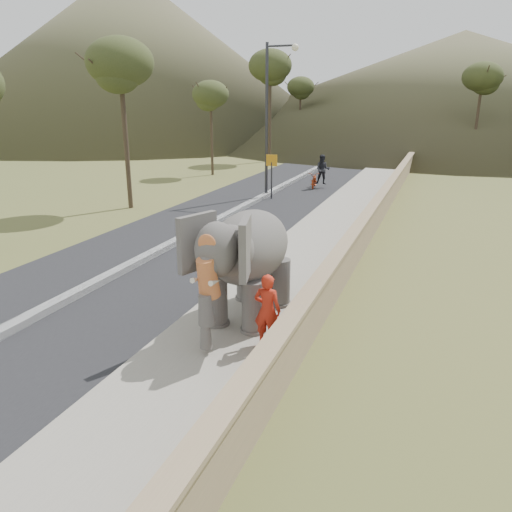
{
  "coord_description": "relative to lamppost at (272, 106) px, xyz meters",
  "views": [
    {
      "loc": [
        4.14,
        -8.07,
        5.26
      ],
      "look_at": [
        0.2,
        2.45,
        1.7
      ],
      "focal_mm": 35.0,
      "sensor_mm": 36.0,
      "label": 1
    }
  ],
  "objects": [
    {
      "name": "road",
      "position": [
        -0.31,
        -7.95,
        -4.86
      ],
      "size": [
        7.0,
        120.0,
        0.03
      ],
      "primitive_type": "cube",
      "color": "black",
      "rests_on": "ground"
    },
    {
      "name": "ground",
      "position": [
        4.69,
        -17.95,
        -4.87
      ],
      "size": [
        160.0,
        160.0,
        0.0
      ],
      "primitive_type": "plane",
      "color": "olive",
      "rests_on": "ground"
    },
    {
      "name": "hill_far",
      "position": [
        9.69,
        52.05,
        2.13
      ],
      "size": [
        80.0,
        80.0,
        14.0
      ],
      "primitive_type": "cone",
      "color": "brown",
      "rests_on": "ground"
    },
    {
      "name": "trees",
      "position": [
        8.04,
        11.36,
        -0.89
      ],
      "size": [
        47.75,
        44.73,
        9.4
      ],
      "color": "#473828",
      "rests_on": "ground"
    },
    {
      "name": "signboard",
      "position": [
        0.19,
        -0.57,
        -3.23
      ],
      "size": [
        0.6,
        0.08,
        2.4
      ],
      "color": "#2D2D33",
      "rests_on": "ground"
    },
    {
      "name": "elephant_and_man",
      "position": [
        4.71,
        -15.44,
        -3.37
      ],
      "size": [
        2.28,
        3.86,
        2.73
      ],
      "color": "#65605C",
      "rests_on": "ground"
    },
    {
      "name": "walkway",
      "position": [
        4.69,
        -7.95,
        -4.8
      ],
      "size": [
        3.0,
        120.0,
        0.15
      ],
      "primitive_type": "cube",
      "color": "#9E9687",
      "rests_on": "ground"
    },
    {
      "name": "parapet",
      "position": [
        6.34,
        -7.95,
        -4.32
      ],
      "size": [
        0.3,
        120.0,
        1.1
      ],
      "primitive_type": "cube",
      "color": "tan",
      "rests_on": "ground"
    },
    {
      "name": "motorcyclist",
      "position": [
        1.73,
        3.74,
        -4.08
      ],
      "size": [
        1.42,
        1.93,
        2.04
      ],
      "color": "maroon",
      "rests_on": "ground"
    },
    {
      "name": "lamppost",
      "position": [
        0.0,
        0.0,
        0.0
      ],
      "size": [
        1.76,
        0.36,
        8.0
      ],
      "color": "#2C2C31",
      "rests_on": "ground"
    },
    {
      "name": "hill_left",
      "position": [
        -33.31,
        37.05,
        6.13
      ],
      "size": [
        60.0,
        60.0,
        22.0
      ],
      "primitive_type": "cone",
      "color": "brown",
      "rests_on": "ground"
    },
    {
      "name": "median",
      "position": [
        -0.31,
        -7.95,
        -4.76
      ],
      "size": [
        0.35,
        120.0,
        0.22
      ],
      "primitive_type": "cube",
      "color": "black",
      "rests_on": "ground"
    }
  ]
}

